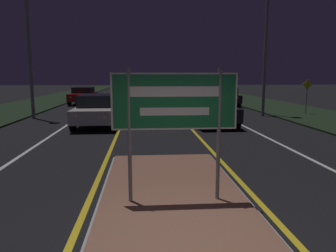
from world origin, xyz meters
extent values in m
cube|color=#999993|center=(0.00, 1.84, 0.03)|extent=(2.83, 7.01, 0.05)
cube|color=brown|center=(0.00, 1.84, 0.05)|extent=(2.71, 6.89, 0.10)
cube|color=black|center=(-9.50, 20.00, 0.04)|extent=(5.00, 100.00, 0.08)
cube|color=black|center=(9.50, 20.00, 0.04)|extent=(5.00, 100.00, 0.08)
cube|color=gold|center=(-1.60, 25.00, 0.00)|extent=(0.12, 70.00, 0.01)
cube|color=gold|center=(1.60, 25.00, 0.00)|extent=(0.12, 70.00, 0.01)
cube|color=silver|center=(-4.20, 25.00, 0.00)|extent=(0.12, 70.00, 0.01)
cube|color=silver|center=(4.20, 25.00, 0.00)|extent=(0.12, 70.00, 0.01)
cube|color=silver|center=(-7.20, 25.00, 0.00)|extent=(0.10, 70.00, 0.01)
cube|color=silver|center=(7.20, 25.00, 0.00)|extent=(0.10, 70.00, 0.01)
cylinder|color=gray|center=(-0.80, 1.84, 1.30)|extent=(0.07, 0.07, 2.41)
cylinder|color=gray|center=(0.80, 1.84, 1.30)|extent=(0.07, 0.07, 2.41)
cube|color=#19703D|center=(0.00, 1.84, 1.91)|extent=(2.22, 0.04, 1.00)
cube|color=white|center=(0.00, 1.81, 1.91)|extent=(2.22, 0.00, 1.00)
cube|color=#19703D|center=(0.00, 1.81, 1.91)|extent=(2.16, 0.01, 0.94)
cube|color=white|center=(0.00, 1.81, 2.08)|extent=(1.56, 0.01, 0.18)
cube|color=white|center=(0.00, 1.81, 1.74)|extent=(1.22, 0.01, 0.14)
cylinder|color=gray|center=(-6.64, 14.76, 5.11)|extent=(0.18, 0.18, 10.21)
cylinder|color=gray|center=(6.53, 14.88, 4.04)|extent=(0.18, 0.18, 8.08)
cube|color=black|center=(2.78, 11.66, 0.64)|extent=(1.85, 4.12, 0.61)
cube|color=black|center=(2.78, 11.41, 1.15)|extent=(1.63, 2.14, 0.42)
sphere|color=red|center=(2.21, 9.62, 0.71)|extent=(0.14, 0.14, 0.14)
sphere|color=red|center=(3.36, 9.62, 0.71)|extent=(0.14, 0.14, 0.14)
cylinder|color=black|center=(1.90, 12.94, 0.33)|extent=(0.22, 0.67, 0.67)
cylinder|color=black|center=(3.67, 12.94, 0.33)|extent=(0.22, 0.67, 0.67)
cylinder|color=black|center=(1.90, 10.38, 0.33)|extent=(0.22, 0.67, 0.67)
cylinder|color=black|center=(3.67, 10.38, 0.33)|extent=(0.22, 0.67, 0.67)
cube|color=black|center=(5.82, 21.56, 0.62)|extent=(1.79, 4.15, 0.57)
cube|color=black|center=(5.82, 21.31, 1.18)|extent=(1.57, 2.16, 0.54)
sphere|color=red|center=(5.27, 19.51, 0.69)|extent=(0.14, 0.14, 0.14)
sphere|color=red|center=(6.38, 19.51, 0.69)|extent=(0.14, 0.14, 0.14)
cylinder|color=black|center=(4.97, 22.85, 0.33)|extent=(0.22, 0.67, 0.67)
cylinder|color=black|center=(6.68, 22.85, 0.33)|extent=(0.22, 0.67, 0.67)
cylinder|color=black|center=(4.97, 20.28, 0.33)|extent=(0.22, 0.67, 0.67)
cylinder|color=black|center=(6.68, 20.28, 0.33)|extent=(0.22, 0.67, 0.67)
cube|color=silver|center=(-2.71, 11.69, 0.63)|extent=(1.81, 4.33, 0.59)
cube|color=black|center=(-2.71, 11.95, 1.20)|extent=(1.60, 2.25, 0.54)
sphere|color=white|center=(-3.27, 9.54, 0.70)|extent=(0.14, 0.14, 0.14)
sphere|color=white|center=(-2.14, 9.54, 0.70)|extent=(0.14, 0.14, 0.14)
cylinder|color=black|center=(-3.57, 10.35, 0.33)|extent=(0.22, 0.66, 0.66)
cylinder|color=black|center=(-1.84, 10.35, 0.33)|extent=(0.22, 0.66, 0.66)
cylinder|color=black|center=(-3.57, 13.03, 0.33)|extent=(0.22, 0.66, 0.66)
cylinder|color=black|center=(-1.84, 13.03, 0.33)|extent=(0.22, 0.66, 0.66)
cube|color=maroon|center=(-5.54, 24.09, 0.64)|extent=(1.75, 4.56, 0.59)
cube|color=black|center=(-5.54, 24.36, 1.17)|extent=(1.54, 2.37, 0.47)
sphere|color=white|center=(-6.08, 21.83, 0.71)|extent=(0.14, 0.14, 0.14)
sphere|color=white|center=(-5.00, 21.83, 0.71)|extent=(0.14, 0.14, 0.14)
cylinder|color=black|center=(-6.37, 22.68, 0.34)|extent=(0.22, 0.68, 0.68)
cylinder|color=black|center=(-4.70, 22.68, 0.34)|extent=(0.22, 0.68, 0.68)
cylinder|color=black|center=(-6.37, 25.50, 0.34)|extent=(0.22, 0.68, 0.68)
cylinder|color=black|center=(-4.70, 25.50, 0.34)|extent=(0.22, 0.68, 0.68)
cube|color=navy|center=(-2.61, 36.06, 0.65)|extent=(1.90, 4.46, 0.69)
cube|color=black|center=(-2.61, 36.32, 1.24)|extent=(1.67, 2.32, 0.47)
sphere|color=white|center=(-3.20, 33.84, 0.74)|extent=(0.14, 0.14, 0.14)
sphere|color=white|center=(-2.02, 33.84, 0.74)|extent=(0.14, 0.14, 0.14)
cylinder|color=black|center=(-3.52, 34.67, 0.31)|extent=(0.22, 0.62, 0.62)
cylinder|color=black|center=(-1.70, 34.67, 0.31)|extent=(0.22, 0.62, 0.62)
cylinder|color=black|center=(-3.52, 37.44, 0.31)|extent=(0.22, 0.62, 0.62)
cylinder|color=black|center=(-1.70, 37.44, 0.31)|extent=(0.22, 0.62, 0.62)
cylinder|color=gray|center=(9.32, 15.17, 0.99)|extent=(0.06, 0.06, 1.81)
cube|color=yellow|center=(9.32, 15.17, 1.83)|extent=(0.60, 0.02, 0.60)
camera|label=1|loc=(-0.56, -3.88, 2.36)|focal=35.00mm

